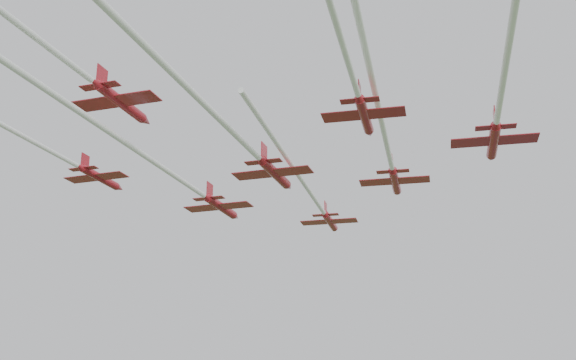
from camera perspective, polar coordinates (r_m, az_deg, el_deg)
The scene contains 8 objects.
jet_lead at distance 102.46m, azimuth 2.06°, elevation -1.43°, with size 20.49×53.08×2.68m.
jet_row2_left at distance 89.91m, azimuth -8.37°, elevation -0.05°, with size 16.14×52.77×2.82m.
jet_row2_right at distance 78.86m, azimuth 7.52°, elevation 4.10°, with size 26.29×66.23×2.74m.
jet_row3_left at distance 85.09m, azimuth -20.20°, elevation 3.28°, with size 16.36×57.73×2.49m.
jet_row3_mid at distance 77.28m, azimuth -3.92°, elevation 3.35°, with size 17.15×53.69×2.91m.
jet_row3_right at distance 78.15m, azimuth 16.27°, elevation 5.15°, with size 17.79×42.37×2.90m.
jet_row4_left at distance 63.79m, azimuth -21.81°, elevation 12.38°, with size 19.73×67.87×2.73m.
jet_row4_right at distance 58.24m, azimuth 4.52°, elevation 10.08°, with size 19.60×50.01×2.39m.
Camera 1 is at (50.59, -74.72, 24.44)m, focal length 45.00 mm.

